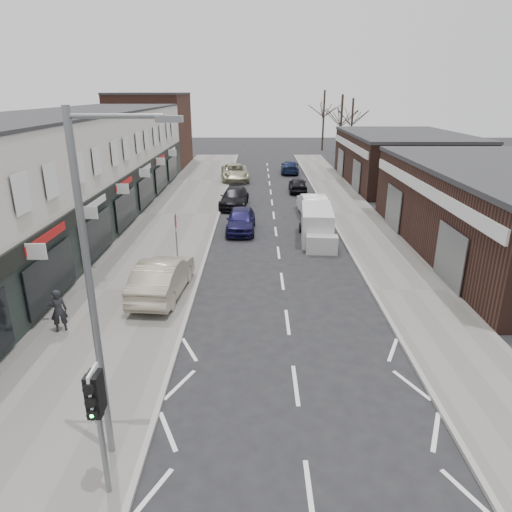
{
  "coord_description": "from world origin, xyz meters",
  "views": [
    {
      "loc": [
        -1.16,
        -9.62,
        8.36
      ],
      "look_at": [
        -1.21,
        6.26,
        2.6
      ],
      "focal_mm": 32.0,
      "sensor_mm": 36.0,
      "label": 1
    }
  ],
  "objects_px": {
    "sedan_on_pavement": "(162,277)",
    "pedestrian": "(58,311)",
    "street_lamp": "(97,280)",
    "parked_car_left_b": "(234,198)",
    "parked_car_left_c": "(235,172)",
    "parked_car_right_c": "(290,167)",
    "parked_car_left_a": "(241,220)",
    "white_van": "(317,226)",
    "parked_car_right_a": "(312,204)",
    "warning_sign": "(176,224)",
    "parked_car_right_b": "(298,185)",
    "traffic_light": "(97,404)"
  },
  "relations": [
    {
      "from": "traffic_light",
      "to": "parked_car_right_a",
      "type": "distance_m",
      "value": 25.1
    },
    {
      "from": "parked_car_left_a",
      "to": "parked_car_right_b",
      "type": "relative_size",
      "value": 1.16
    },
    {
      "from": "parked_car_left_a",
      "to": "parked_car_left_b",
      "type": "height_order",
      "value": "parked_car_left_a"
    },
    {
      "from": "street_lamp",
      "to": "pedestrian",
      "type": "bearing_deg",
      "value": 122.79
    },
    {
      "from": "sedan_on_pavement",
      "to": "pedestrian",
      "type": "xyz_separation_m",
      "value": [
        -3.12,
        -3.18,
        0.01
      ]
    },
    {
      "from": "traffic_light",
      "to": "parked_car_right_c",
      "type": "relative_size",
      "value": 0.67
    },
    {
      "from": "white_van",
      "to": "parked_car_right_a",
      "type": "bearing_deg",
      "value": 90.65
    },
    {
      "from": "traffic_light",
      "to": "parked_car_left_b",
      "type": "xyz_separation_m",
      "value": [
        1.47,
        26.62,
        -1.71
      ]
    },
    {
      "from": "parked_car_left_c",
      "to": "parked_car_right_c",
      "type": "height_order",
      "value": "parked_car_left_c"
    },
    {
      "from": "sedan_on_pavement",
      "to": "parked_car_left_b",
      "type": "height_order",
      "value": "sedan_on_pavement"
    },
    {
      "from": "parked_car_left_c",
      "to": "sedan_on_pavement",
      "type": "bearing_deg",
      "value": -99.2
    },
    {
      "from": "pedestrian",
      "to": "parked_car_left_b",
      "type": "relative_size",
      "value": 0.34
    },
    {
      "from": "traffic_light",
      "to": "parked_car_right_c",
      "type": "height_order",
      "value": "traffic_light"
    },
    {
      "from": "parked_car_right_a",
      "to": "parked_car_right_c",
      "type": "bearing_deg",
      "value": -91.29
    },
    {
      "from": "sedan_on_pavement",
      "to": "parked_car_right_a",
      "type": "bearing_deg",
      "value": -115.26
    },
    {
      "from": "white_van",
      "to": "parked_car_right_b",
      "type": "relative_size",
      "value": 1.34
    },
    {
      "from": "street_lamp",
      "to": "parked_car_left_c",
      "type": "height_order",
      "value": "street_lamp"
    },
    {
      "from": "parked_car_right_b",
      "to": "street_lamp",
      "type": "bearing_deg",
      "value": 78.86
    },
    {
      "from": "parked_car_left_a",
      "to": "parked_car_right_b",
      "type": "xyz_separation_m",
      "value": [
        4.57,
        11.91,
        -0.1
      ]
    },
    {
      "from": "pedestrian",
      "to": "parked_car_right_c",
      "type": "relative_size",
      "value": 0.35
    },
    {
      "from": "street_lamp",
      "to": "sedan_on_pavement",
      "type": "xyz_separation_m",
      "value": [
        -0.67,
        9.06,
        -3.69
      ]
    },
    {
      "from": "parked_car_left_b",
      "to": "white_van",
      "type": "bearing_deg",
      "value": -54.41
    },
    {
      "from": "pedestrian",
      "to": "parked_car_left_a",
      "type": "xyz_separation_m",
      "value": [
        6.12,
        12.99,
        -0.19
      ]
    },
    {
      "from": "warning_sign",
      "to": "parked_car_left_b",
      "type": "relative_size",
      "value": 0.56
    },
    {
      "from": "sedan_on_pavement",
      "to": "pedestrian",
      "type": "distance_m",
      "value": 4.45
    },
    {
      "from": "street_lamp",
      "to": "parked_car_left_b",
      "type": "height_order",
      "value": "street_lamp"
    },
    {
      "from": "street_lamp",
      "to": "parked_car_right_c",
      "type": "relative_size",
      "value": 1.74
    },
    {
      "from": "traffic_light",
      "to": "sedan_on_pavement",
      "type": "relative_size",
      "value": 0.63
    },
    {
      "from": "sedan_on_pavement",
      "to": "parked_car_left_c",
      "type": "relative_size",
      "value": 0.87
    },
    {
      "from": "parked_car_right_c",
      "to": "white_van",
      "type": "bearing_deg",
      "value": 92.71
    },
    {
      "from": "parked_car_left_c",
      "to": "parked_car_right_b",
      "type": "height_order",
      "value": "parked_car_left_c"
    },
    {
      "from": "sedan_on_pavement",
      "to": "parked_car_right_c",
      "type": "distance_m",
      "value": 32.4
    },
    {
      "from": "parked_car_left_a",
      "to": "parked_car_right_a",
      "type": "relative_size",
      "value": 0.9
    },
    {
      "from": "sedan_on_pavement",
      "to": "parked_car_left_a",
      "type": "height_order",
      "value": "sedan_on_pavement"
    },
    {
      "from": "white_van",
      "to": "street_lamp",
      "type": "bearing_deg",
      "value": -107.46
    },
    {
      "from": "traffic_light",
      "to": "pedestrian",
      "type": "distance_m",
      "value": 8.24
    },
    {
      "from": "street_lamp",
      "to": "parked_car_left_b",
      "type": "bearing_deg",
      "value": 86.41
    },
    {
      "from": "white_van",
      "to": "sedan_on_pavement",
      "type": "xyz_separation_m",
      "value": [
        -7.54,
        -7.9,
        0.02
      ]
    },
    {
      "from": "parked_car_left_c",
      "to": "parked_car_right_a",
      "type": "distance_m",
      "value": 14.86
    },
    {
      "from": "white_van",
      "to": "parked_car_left_b",
      "type": "xyz_separation_m",
      "value": [
        -5.27,
        8.44,
        -0.21
      ]
    },
    {
      "from": "parked_car_left_b",
      "to": "parked_car_right_c",
      "type": "height_order",
      "value": "parked_car_left_b"
    },
    {
      "from": "white_van",
      "to": "parked_car_right_c",
      "type": "height_order",
      "value": "white_van"
    },
    {
      "from": "parked_car_left_a",
      "to": "parked_car_left_b",
      "type": "distance_m",
      "value": 6.57
    },
    {
      "from": "white_van",
      "to": "parked_car_left_b",
      "type": "bearing_deg",
      "value": 126.55
    },
    {
      "from": "warning_sign",
      "to": "parked_car_right_c",
      "type": "distance_m",
      "value": 28.81
    },
    {
      "from": "parked_car_right_a",
      "to": "parked_car_left_b",
      "type": "bearing_deg",
      "value": -27.4
    },
    {
      "from": "sedan_on_pavement",
      "to": "parked_car_right_a",
      "type": "xyz_separation_m",
      "value": [
        7.94,
        13.73,
        -0.13
      ]
    },
    {
      "from": "white_van",
      "to": "sedan_on_pavement",
      "type": "distance_m",
      "value": 10.92
    },
    {
      "from": "white_van",
      "to": "parked_car_right_a",
      "type": "height_order",
      "value": "white_van"
    },
    {
      "from": "traffic_light",
      "to": "parked_car_right_a",
      "type": "height_order",
      "value": "traffic_light"
    }
  ]
}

